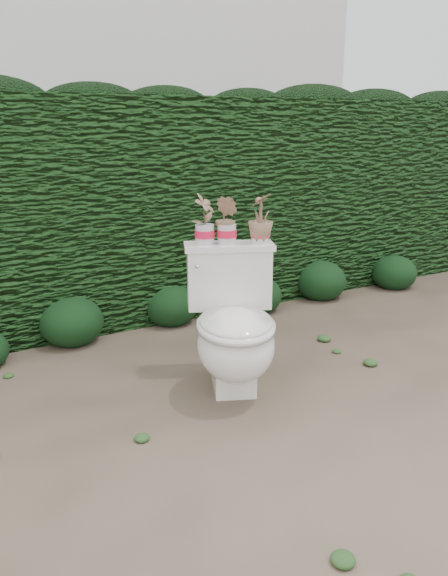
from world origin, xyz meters
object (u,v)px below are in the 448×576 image
potted_plant_center (227,221)px  potted_plant_right (261,220)px  potted_plant_left (205,220)px  toilet (234,329)px

potted_plant_center → potted_plant_right: potted_plant_right is taller
potted_plant_right → potted_plant_left: bearing=-63.1°
potted_plant_left → potted_plant_center: 0.12m
toilet → potted_plant_right: 0.63m
potted_plant_center → potted_plant_right: bearing=57.5°
toilet → potted_plant_center: size_ratio=3.17×
potted_plant_center → toilet: bearing=-29.5°
potted_plant_left → potted_plant_right: potted_plant_left is taller
toilet → potted_plant_left: potted_plant_left is taller
toilet → potted_plant_center: bearing=93.1°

